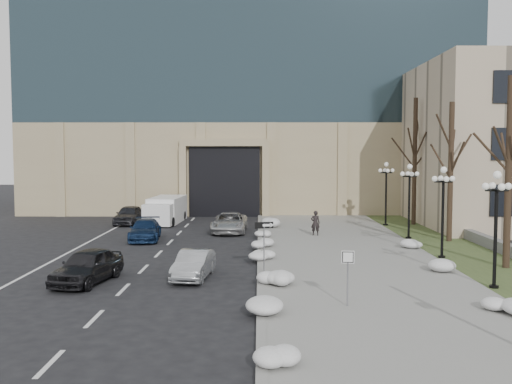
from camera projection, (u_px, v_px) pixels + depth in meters
ground at (295, 339)px, 16.75m from camera, size 160.00×160.00×0.00m
sidewalk at (344, 253)px, 30.69m from camera, size 9.00×40.00×0.12m
curb at (260, 253)px, 30.72m from camera, size 0.30×40.00×0.14m
grass_strip at (464, 253)px, 30.66m from camera, size 4.00×40.00×0.10m
stone_wall at (487, 242)px, 32.62m from camera, size 0.50×30.00×0.70m
office_tower at (250, 26)px, 58.95m from camera, size 40.00×24.70×36.00m
car_a at (87, 266)px, 23.91m from camera, size 2.50×4.47×1.44m
car_b at (194, 265)px, 24.75m from camera, size 1.70×3.82×1.22m
car_c at (145, 230)px, 35.61m from camera, size 2.26×4.61×1.29m
car_d at (229, 223)px, 38.97m from camera, size 2.41×4.96×1.36m
car_e at (129, 215)px, 43.51m from camera, size 1.85×4.26×1.43m
pedestrian at (315, 223)px, 36.81m from camera, size 0.59×0.39×1.61m
box_truck at (166, 211)px, 44.30m from camera, size 2.57×6.37×1.98m
one_way_sign at (267, 231)px, 25.34m from camera, size 0.90×0.35×2.40m
keep_sign at (348, 266)px, 19.81m from camera, size 0.45×0.09×2.07m
snow_clump_a at (284, 355)px, 14.57m from camera, size 1.10×1.60×0.36m
snow_clump_b at (273, 309)px, 18.91m from camera, size 1.10×1.60×0.36m
snow_clump_c at (276, 278)px, 23.48m from camera, size 1.10×1.60×0.36m
snow_clump_d at (264, 256)px, 28.52m from camera, size 1.10×1.60×0.36m
snow_clump_e at (263, 244)px, 32.31m from camera, size 1.10×1.60×0.36m
snow_clump_f at (262, 233)px, 36.59m from camera, size 1.10×1.60×0.36m
snow_clump_g at (268, 224)px, 41.17m from camera, size 1.10×1.60×0.36m
snow_clump_h at (509, 307)px, 19.12m from camera, size 1.10×1.60×0.36m
snow_clump_i at (444, 266)px, 25.95m from camera, size 1.10×1.60×0.36m
snow_clump_j at (415, 245)px, 32.03m from camera, size 1.10×1.60×0.36m
lamppost_a at (496, 214)px, 22.48m from camera, size 1.18×1.18×4.76m
lamppost_b at (443, 200)px, 28.96m from camera, size 1.18×1.18×4.76m
lamppost_c at (409, 191)px, 35.44m from camera, size 1.18×1.18×4.76m
lamppost_d at (386, 185)px, 41.93m from camera, size 1.18×1.18×4.76m
tree_near at (510, 145)px, 26.26m from camera, size 3.20×3.20×9.00m
tree_mid at (451, 152)px, 34.26m from camera, size 3.20×3.20×8.50m
tree_far at (415, 143)px, 42.20m from camera, size 3.20×3.20×9.50m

